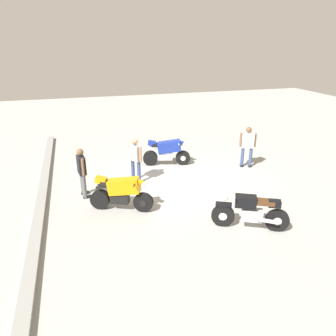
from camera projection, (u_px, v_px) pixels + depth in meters
ground_plane at (174, 181)px, 12.00m from camera, size 40.00×40.00×0.00m
curb_edge at (42, 194)px, 10.77m from camera, size 14.00×0.30×0.15m
motorcycle_orange_sportbike at (122, 192)px, 9.75m from camera, size 1.04×1.85×1.14m
motorcycle_black_cruiser at (251, 212)px, 8.79m from camera, size 1.06×1.92×1.09m
motorcycle_blue_sportbike at (167, 151)px, 13.32m from camera, size 0.82×1.93×1.14m
person_in_black_shirt at (82, 170)px, 10.46m from camera, size 0.65×0.36×1.67m
person_in_white_shirt at (248, 145)px, 12.97m from camera, size 0.45×0.64×1.68m
person_in_gray_shirt at (135, 158)px, 11.61m from camera, size 0.59×0.48×1.64m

